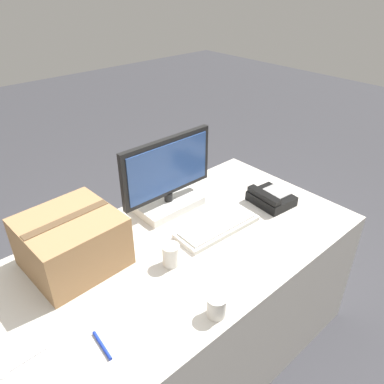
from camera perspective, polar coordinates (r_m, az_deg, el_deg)
ground_plane at (r=2.20m, az=-2.68°, el=-23.39°), size 12.00×12.00×0.00m
office_desk at (r=1.92m, az=-2.95°, el=-17.24°), size 1.80×0.90×0.71m
monitor at (r=1.88m, az=-3.69°, el=1.63°), size 0.53×0.21×0.39m
keyboard at (r=1.80m, az=3.89°, el=-5.26°), size 0.43×0.18×0.03m
desk_phone at (r=2.02m, az=11.88°, el=-0.89°), size 0.20×0.23×0.08m
paper_cup_left at (r=1.40m, az=3.76°, el=-16.95°), size 0.08×0.08×0.09m
paper_cup_right at (r=1.58m, az=-3.25°, el=-9.54°), size 0.08×0.08×0.10m
spoon at (r=1.41m, az=-25.52°, el=-23.08°), size 0.16×0.03×0.00m
cardboard_box at (r=1.62m, az=-17.87°, el=-7.23°), size 0.38×0.37×0.23m
pen_marker at (r=1.37m, az=-13.55°, el=-21.75°), size 0.02×0.13×0.01m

